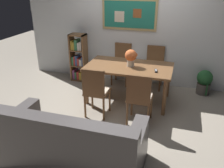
# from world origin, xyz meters

# --- Properties ---
(ground_plane) EXTENTS (12.00, 12.00, 0.00)m
(ground_plane) POSITION_xyz_m (0.00, 0.00, 0.00)
(ground_plane) COLOR gray
(wall_back_with_painting) EXTENTS (5.20, 0.14, 2.60)m
(wall_back_with_painting) POSITION_xyz_m (-0.00, 1.41, 1.30)
(wall_back_with_painting) COLOR silver
(wall_back_with_painting) RESTS_ON ground_plane
(dining_table) EXTENTS (1.62, 0.93, 0.72)m
(dining_table) POSITION_xyz_m (0.08, 0.41, 0.64)
(dining_table) COLOR brown
(dining_table) RESTS_ON ground_plane
(dining_chair_near_right) EXTENTS (0.40, 0.41, 0.91)m
(dining_chair_near_right) POSITION_xyz_m (0.44, -0.40, 0.54)
(dining_chair_near_right) COLOR brown
(dining_chair_near_right) RESTS_ON ground_plane
(dining_chair_near_left) EXTENTS (0.40, 0.41, 0.91)m
(dining_chair_near_left) POSITION_xyz_m (-0.31, -0.37, 0.54)
(dining_chair_near_left) COLOR brown
(dining_chair_near_left) RESTS_ON ground_plane
(dining_chair_far_left) EXTENTS (0.40, 0.41, 0.91)m
(dining_chair_far_left) POSITION_xyz_m (-0.28, 1.24, 0.54)
(dining_chair_far_left) COLOR brown
(dining_chair_far_left) RESTS_ON ground_plane
(dining_chair_far_right) EXTENTS (0.40, 0.41, 0.91)m
(dining_chair_far_right) POSITION_xyz_m (0.46, 1.22, 0.54)
(dining_chair_far_right) COLOR brown
(dining_chair_far_right) RESTS_ON ground_plane
(leather_couch) EXTENTS (1.80, 0.84, 0.84)m
(leather_couch) POSITION_xyz_m (-0.19, -1.58, 0.31)
(leather_couch) COLOR #514C4C
(leather_couch) RESTS_ON ground_plane
(bookshelf) EXTENTS (0.36, 0.28, 1.10)m
(bookshelf) POSITION_xyz_m (-1.28, 1.09, 0.52)
(bookshelf) COLOR brown
(bookshelf) RESTS_ON ground_plane
(potted_ivy) EXTENTS (0.32, 0.32, 0.52)m
(potted_ivy) POSITION_xyz_m (1.53, 1.15, 0.27)
(potted_ivy) COLOR #4C4742
(potted_ivy) RESTS_ON ground_plane
(flower_vase) EXTENTS (0.23, 0.22, 0.32)m
(flower_vase) POSITION_xyz_m (0.11, 0.39, 0.91)
(flower_vase) COLOR beige
(flower_vase) RESTS_ON dining_table
(tv_remote) EXTENTS (0.07, 0.16, 0.02)m
(tv_remote) POSITION_xyz_m (0.60, 0.26, 0.73)
(tv_remote) COLOR black
(tv_remote) RESTS_ON dining_table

